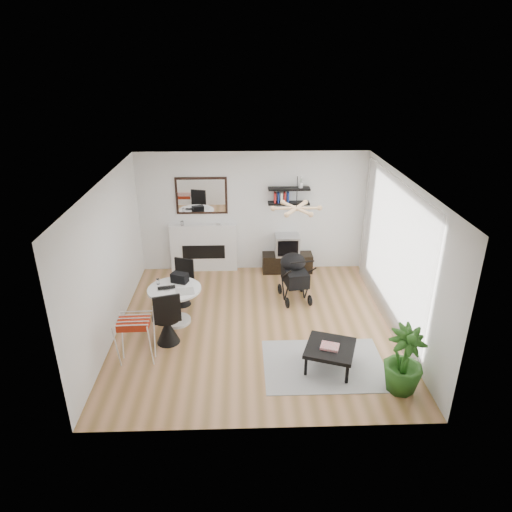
{
  "coord_description": "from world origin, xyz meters",
  "views": [
    {
      "loc": [
        -0.24,
        -7.12,
        4.55
      ],
      "look_at": [
        0.01,
        0.4,
        1.22
      ],
      "focal_mm": 32.0,
      "sensor_mm": 36.0,
      "label": 1
    }
  ],
  "objects_px": {
    "stroller": "(294,278)",
    "potted_plant": "(404,360)",
    "drying_rack": "(136,339)",
    "tv_console": "(287,263)",
    "crt_tv": "(287,245)",
    "dining_table": "(175,300)",
    "coffee_table": "(330,349)",
    "fireplace": "(204,242)"
  },
  "relations": [
    {
      "from": "tv_console",
      "to": "crt_tv",
      "type": "distance_m",
      "value": 0.44
    },
    {
      "from": "fireplace",
      "to": "tv_console",
      "type": "xyz_separation_m",
      "value": [
        1.89,
        -0.13,
        -0.47
      ]
    },
    {
      "from": "tv_console",
      "to": "dining_table",
      "type": "distance_m",
      "value": 3.1
    },
    {
      "from": "tv_console",
      "to": "crt_tv",
      "type": "xyz_separation_m",
      "value": [
        -0.02,
        -0.0,
        0.44
      ]
    },
    {
      "from": "drying_rack",
      "to": "stroller",
      "type": "xyz_separation_m",
      "value": [
        2.74,
        2.03,
        0.01
      ]
    },
    {
      "from": "crt_tv",
      "to": "stroller",
      "type": "relative_size",
      "value": 0.51
    },
    {
      "from": "dining_table",
      "to": "drying_rack",
      "type": "relative_size",
      "value": 1.16
    },
    {
      "from": "fireplace",
      "to": "coffee_table",
      "type": "relative_size",
      "value": 2.31
    },
    {
      "from": "drying_rack",
      "to": "potted_plant",
      "type": "bearing_deg",
      "value": -13.16
    },
    {
      "from": "drying_rack",
      "to": "dining_table",
      "type": "bearing_deg",
      "value": 66.24
    },
    {
      "from": "stroller",
      "to": "potted_plant",
      "type": "xyz_separation_m",
      "value": [
        1.27,
        -2.84,
        0.08
      ]
    },
    {
      "from": "dining_table",
      "to": "drying_rack",
      "type": "bearing_deg",
      "value": -111.97
    },
    {
      "from": "crt_tv",
      "to": "drying_rack",
      "type": "distance_m",
      "value": 4.26
    },
    {
      "from": "dining_table",
      "to": "stroller",
      "type": "xyz_separation_m",
      "value": [
        2.27,
        0.86,
        -0.02
      ]
    },
    {
      "from": "fireplace",
      "to": "coffee_table",
      "type": "bearing_deg",
      "value": -58.82
    },
    {
      "from": "dining_table",
      "to": "potted_plant",
      "type": "bearing_deg",
      "value": -29.21
    },
    {
      "from": "crt_tv",
      "to": "coffee_table",
      "type": "bearing_deg",
      "value": -84.45
    },
    {
      "from": "coffee_table",
      "to": "crt_tv",
      "type": "bearing_deg",
      "value": 95.55
    },
    {
      "from": "drying_rack",
      "to": "stroller",
      "type": "distance_m",
      "value": 3.41
    },
    {
      "from": "drying_rack",
      "to": "stroller",
      "type": "relative_size",
      "value": 0.8
    },
    {
      "from": "fireplace",
      "to": "tv_console",
      "type": "relative_size",
      "value": 1.93
    },
    {
      "from": "dining_table",
      "to": "coffee_table",
      "type": "relative_size",
      "value": 1.03
    },
    {
      "from": "stroller",
      "to": "tv_console",
      "type": "bearing_deg",
      "value": 80.88
    },
    {
      "from": "crt_tv",
      "to": "stroller",
      "type": "distance_m",
      "value": 1.26
    },
    {
      "from": "fireplace",
      "to": "coffee_table",
      "type": "xyz_separation_m",
      "value": [
        2.22,
        -3.66,
        -0.34
      ]
    },
    {
      "from": "potted_plant",
      "to": "drying_rack",
      "type": "bearing_deg",
      "value": 168.64
    },
    {
      "from": "coffee_table",
      "to": "potted_plant",
      "type": "xyz_separation_m",
      "value": [
        0.96,
        -0.55,
        0.17
      ]
    },
    {
      "from": "tv_console",
      "to": "potted_plant",
      "type": "distance_m",
      "value": 4.3
    },
    {
      "from": "tv_console",
      "to": "potted_plant",
      "type": "bearing_deg",
      "value": -72.57
    },
    {
      "from": "coffee_table",
      "to": "dining_table",
      "type": "bearing_deg",
      "value": 151.1
    },
    {
      "from": "drying_rack",
      "to": "potted_plant",
      "type": "relative_size",
      "value": 0.8
    },
    {
      "from": "tv_console",
      "to": "crt_tv",
      "type": "relative_size",
      "value": 2.12
    },
    {
      "from": "fireplace",
      "to": "dining_table",
      "type": "relative_size",
      "value": 2.24
    },
    {
      "from": "dining_table",
      "to": "stroller",
      "type": "distance_m",
      "value": 2.43
    },
    {
      "from": "fireplace",
      "to": "stroller",
      "type": "relative_size",
      "value": 2.09
    },
    {
      "from": "drying_rack",
      "to": "fireplace",
      "type": "bearing_deg",
      "value": 74.38
    },
    {
      "from": "potted_plant",
      "to": "dining_table",
      "type": "bearing_deg",
      "value": 150.79
    },
    {
      "from": "crt_tv",
      "to": "dining_table",
      "type": "relative_size",
      "value": 0.55
    },
    {
      "from": "drying_rack",
      "to": "potted_plant",
      "type": "xyz_separation_m",
      "value": [
        4.01,
        -0.81,
        0.08
      ]
    },
    {
      "from": "stroller",
      "to": "potted_plant",
      "type": "bearing_deg",
      "value": -75.75
    },
    {
      "from": "coffee_table",
      "to": "fireplace",
      "type": "bearing_deg",
      "value": 121.18
    },
    {
      "from": "coffee_table",
      "to": "stroller",
      "type": "bearing_deg",
      "value": 97.76
    }
  ]
}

